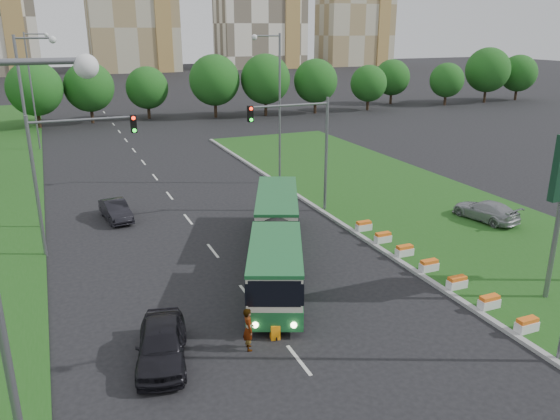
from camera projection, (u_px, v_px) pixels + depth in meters
name	position (u px, v px, depth m)	size (l,w,h in m)	color
ground	(303.00, 284.00, 27.71)	(360.00, 360.00, 0.00)	black
grass_median	(418.00, 207.00, 39.47)	(14.00, 60.00, 0.15)	#1D4F16
median_kerb	(334.00, 219.00, 36.90)	(0.30, 60.00, 0.18)	#959595
lane_markings	(164.00, 189.00, 44.09)	(0.20, 100.00, 0.01)	beige
flower_planters	(429.00, 265.00, 28.81)	(1.10, 13.70, 0.60)	silver
traffic_mast_median	(305.00, 138.00, 36.52)	(5.76, 0.32, 8.00)	slate
traffic_mast_left	(65.00, 162.00, 30.06)	(5.76, 0.32, 8.00)	slate
street_lamps	(191.00, 137.00, 33.45)	(36.00, 60.00, 12.00)	slate
tree_line	(203.00, 86.00, 78.04)	(120.00, 8.00, 9.00)	#134813
midrise_east	(356.00, 5.00, 185.64)	(24.00, 14.00, 40.00)	#B9B395
articulated_bus	(271.00, 238.00, 29.55)	(2.41, 15.46, 2.55)	beige
car_left_near	(162.00, 343.00, 21.05)	(1.87, 4.64, 1.58)	black
car_left_far	(116.00, 210.00, 36.83)	(1.41, 4.06, 1.34)	black
car_median	(486.00, 210.00, 36.32)	(1.87, 4.59, 1.33)	#96989E
pedestrian	(248.00, 329.00, 21.83)	(0.66, 0.44, 1.82)	gray
shopping_trolley	(275.00, 332.00, 22.73)	(0.38, 0.41, 0.66)	orange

